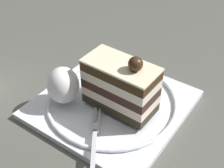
{
  "coord_description": "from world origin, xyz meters",
  "views": [
    {
      "loc": [
        -0.25,
        -0.23,
        0.34
      ],
      "look_at": [
        0.02,
        0.01,
        0.05
      ],
      "focal_mm": 50.22,
      "sensor_mm": 36.0,
      "label": 1
    }
  ],
  "objects_px": {
    "cake_slice": "(121,85)",
    "whipped_cream_dollop": "(63,85)",
    "dessert_plate": "(112,103)",
    "fork": "(95,137)"
  },
  "relations": [
    {
      "from": "cake_slice",
      "to": "whipped_cream_dollop",
      "type": "xyz_separation_m",
      "value": [
        -0.05,
        0.07,
        -0.01
      ]
    },
    {
      "from": "dessert_plate",
      "to": "cake_slice",
      "type": "distance_m",
      "value": 0.05
    },
    {
      "from": "cake_slice",
      "to": "dessert_plate",
      "type": "bearing_deg",
      "value": 82.68
    },
    {
      "from": "fork",
      "to": "cake_slice",
      "type": "bearing_deg",
      "value": 12.65
    },
    {
      "from": "dessert_plate",
      "to": "whipped_cream_dollop",
      "type": "relative_size",
      "value": 4.01
    },
    {
      "from": "dessert_plate",
      "to": "cake_slice",
      "type": "xyz_separation_m",
      "value": [
        -0.0,
        -0.02,
        0.05
      ]
    },
    {
      "from": "whipped_cream_dollop",
      "to": "fork",
      "type": "xyz_separation_m",
      "value": [
        -0.03,
        -0.09,
        -0.03
      ]
    },
    {
      "from": "whipped_cream_dollop",
      "to": "fork",
      "type": "relative_size",
      "value": 0.63
    },
    {
      "from": "cake_slice",
      "to": "fork",
      "type": "bearing_deg",
      "value": -167.35
    },
    {
      "from": "cake_slice",
      "to": "whipped_cream_dollop",
      "type": "height_order",
      "value": "cake_slice"
    }
  ]
}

